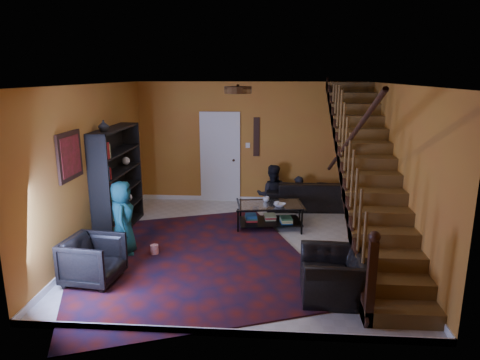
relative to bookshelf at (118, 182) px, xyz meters
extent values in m
plane|color=beige|center=(2.40, -0.60, -0.96)|extent=(5.50, 5.50, 0.00)
plane|color=#B67E28|center=(2.40, 2.15, 0.44)|extent=(5.20, 0.00, 5.20)
plane|color=#B67E28|center=(2.40, -3.35, 0.44)|extent=(5.20, 0.00, 5.20)
plane|color=#B67E28|center=(-0.20, -0.60, 0.44)|extent=(0.00, 5.50, 5.50)
plane|color=#B67E28|center=(5.00, -0.60, 0.44)|extent=(0.00, 5.50, 5.50)
plane|color=white|center=(2.40, -0.60, 1.84)|extent=(5.50, 5.50, 0.00)
cube|color=silver|center=(2.40, 2.14, -0.91)|extent=(5.20, 0.02, 0.10)
cube|color=silver|center=(-0.19, -0.60, -0.91)|extent=(0.02, 5.50, 0.10)
cube|color=#B67E28|center=(4.53, -0.60, 0.36)|extent=(0.95, 4.92, 2.83)
cube|color=black|center=(4.07, -0.60, 0.44)|extent=(0.04, 5.02, 3.02)
cylinder|color=black|center=(4.10, -0.60, 0.89)|extent=(0.07, 4.20, 2.44)
cube|color=black|center=(4.10, -3.00, -0.41)|extent=(0.10, 0.10, 1.10)
cube|color=black|center=(0.00, 0.00, 0.04)|extent=(0.35, 1.80, 2.00)
cube|color=black|center=(0.00, 0.00, -0.56)|extent=(0.35, 1.72, 0.03)
cube|color=black|center=(0.00, 0.00, 0.20)|extent=(0.35, 1.72, 0.03)
cube|color=silver|center=(1.70, 2.12, 0.06)|extent=(0.82, 0.05, 2.05)
cube|color=maroon|center=(-0.17, -1.50, 0.79)|extent=(0.04, 0.74, 0.74)
cube|color=black|center=(2.55, 2.13, 0.59)|extent=(0.14, 0.03, 0.90)
cylinder|color=#3F2814|center=(2.40, -1.40, 1.78)|extent=(0.40, 0.40, 0.10)
cube|color=#4C110D|center=(1.56, -1.27, -0.95)|extent=(4.94, 5.25, 0.02)
imported|color=black|center=(3.90, 1.70, -0.64)|extent=(2.25, 0.97, 0.64)
imported|color=black|center=(0.35, -2.14, -0.62)|extent=(0.84, 0.82, 0.69)
imported|color=black|center=(3.77, -2.30, -0.65)|extent=(0.85, 0.97, 0.62)
imported|color=black|center=(3.53, 1.75, -0.83)|extent=(0.44, 0.30, 1.18)
imported|color=black|center=(2.94, 1.75, -0.70)|extent=(0.69, 0.54, 1.43)
imported|color=#195160|center=(0.45, -1.13, -0.33)|extent=(0.53, 0.70, 1.27)
cube|color=black|center=(2.29, 0.01, -0.73)|extent=(0.03, 0.03, 0.48)
cube|color=black|center=(3.50, 0.01, -0.73)|extent=(0.03, 0.03, 0.48)
cube|color=black|center=(2.29, 0.69, -0.73)|extent=(0.03, 0.03, 0.48)
cube|color=black|center=(3.50, 0.69, -0.73)|extent=(0.03, 0.03, 0.48)
cube|color=black|center=(2.90, 0.35, -0.84)|extent=(1.30, 0.86, 0.02)
cube|color=silver|center=(2.90, 0.35, -0.49)|extent=(1.37, 0.93, 0.02)
imported|color=#999999|center=(2.82, 0.51, -0.43)|extent=(0.13, 0.13, 0.10)
imported|color=#999999|center=(3.03, 0.22, -0.44)|extent=(0.12, 0.12, 0.09)
imported|color=#999999|center=(3.08, 0.21, -0.45)|extent=(0.29, 0.29, 0.05)
imported|color=#999999|center=(0.00, -0.50, 1.13)|extent=(0.18, 0.18, 0.19)
cylinder|color=red|center=(0.97, -1.13, -0.87)|extent=(0.17, 0.17, 0.16)
camera|label=1|loc=(2.90, -7.70, 2.00)|focal=32.00mm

